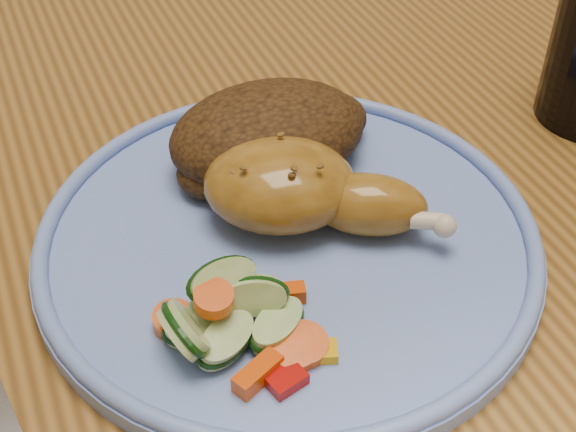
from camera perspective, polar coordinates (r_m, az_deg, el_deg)
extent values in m
cube|color=brown|center=(0.59, 4.66, 4.48)|extent=(0.90, 1.40, 0.04)
cube|color=brown|center=(1.43, 6.39, 10.50)|extent=(0.06, 0.06, 0.71)
cube|color=#4C2D16|center=(1.19, -8.16, 7.68)|extent=(0.42, 0.42, 0.04)
cylinder|color=#4C2D16|center=(1.18, -12.96, -8.07)|extent=(0.04, 0.04, 0.41)
cylinder|color=#4C2D16|center=(1.45, -16.21, 2.15)|extent=(0.04, 0.04, 0.41)
cylinder|color=#4C2D16|center=(1.25, 3.15, -3.31)|extent=(0.04, 0.04, 0.41)
cylinder|color=#4C2D16|center=(1.50, -2.78, 5.66)|extent=(0.04, 0.04, 0.41)
cylinder|color=#6988D9|center=(0.48, 0.00, -1.87)|extent=(0.30, 0.30, 0.01)
torus|color=#6988D9|center=(0.47, 0.00, -0.90)|extent=(0.30, 0.30, 0.01)
ellipsoid|color=#9A6A20|center=(0.48, -0.60, 2.28)|extent=(0.11, 0.10, 0.05)
ellipsoid|color=#9A6A20|center=(0.47, 5.71, 0.83)|extent=(0.08, 0.07, 0.04)
sphere|color=beige|center=(0.46, 11.08, -0.71)|extent=(0.01, 0.01, 0.01)
ellipsoid|color=#3F260F|center=(0.52, -1.44, 5.87)|extent=(0.13, 0.09, 0.06)
ellipsoid|color=#3F260F|center=(0.54, 2.36, 6.74)|extent=(0.06, 0.05, 0.04)
ellipsoid|color=#3F260F|center=(0.51, -4.98, 3.20)|extent=(0.05, 0.05, 0.03)
cube|color=#A50A05|center=(0.40, -0.21, -11.48)|extent=(0.02, 0.02, 0.01)
cube|color=#E5A507|center=(0.41, 2.44, -9.58)|extent=(0.02, 0.02, 0.01)
cylinder|color=#F25008|center=(0.41, 1.09, -9.19)|extent=(0.03, 0.03, 0.01)
cube|color=#F25008|center=(0.40, -2.16, -11.15)|extent=(0.03, 0.02, 0.01)
cube|color=#F25008|center=(0.44, -0.35, -5.58)|extent=(0.03, 0.02, 0.01)
cylinder|color=#F25008|center=(0.41, -5.31, -5.87)|extent=(0.02, 0.02, 0.01)
cylinder|color=#F25008|center=(0.43, -8.12, -7.37)|extent=(0.02, 0.02, 0.01)
cylinder|color=#F25008|center=(0.41, 0.37, -9.49)|extent=(0.03, 0.03, 0.01)
cylinder|color=#C0D78C|center=(0.42, -6.34, -7.81)|extent=(0.04, 0.04, 0.02)
cylinder|color=#C0D78C|center=(0.41, -4.47, -8.81)|extent=(0.05, 0.05, 0.02)
cylinder|color=#C0D78C|center=(0.42, -4.75, -4.52)|extent=(0.04, 0.04, 0.03)
cylinder|color=#C0D78C|center=(0.42, -0.78, -7.85)|extent=(0.05, 0.05, 0.01)
cylinder|color=#C0D78C|center=(0.41, -7.46, -7.99)|extent=(0.03, 0.04, 0.04)
cylinder|color=#C0D78C|center=(0.42, -2.61, -5.66)|extent=(0.04, 0.03, 0.04)
cylinder|color=#C0D78C|center=(0.42, -6.05, -7.37)|extent=(0.05, 0.05, 0.02)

